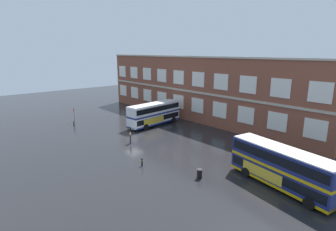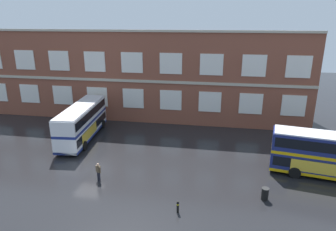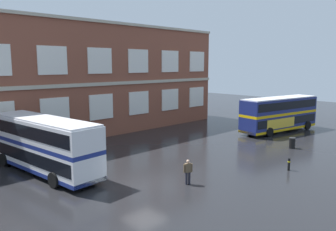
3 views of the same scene
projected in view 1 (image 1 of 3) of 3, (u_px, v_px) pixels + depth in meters
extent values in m
plane|color=black|center=(144.00, 135.00, 43.47)|extent=(120.00, 120.00, 0.00)
cube|color=brown|center=(202.00, 88.00, 53.68)|extent=(52.01, 8.00, 12.18)
cube|color=#B2A893|center=(188.00, 91.00, 51.13)|extent=(52.01, 0.16, 0.36)
cube|color=#B2A893|center=(188.00, 57.00, 49.62)|extent=(52.01, 0.28, 0.30)
cube|color=silver|center=(123.00, 90.00, 68.83)|extent=(2.91, 0.12, 2.68)
cube|color=silver|center=(135.00, 93.00, 65.03)|extent=(2.91, 0.12, 2.68)
cube|color=silver|center=(147.00, 95.00, 61.23)|extent=(2.91, 0.12, 2.68)
cube|color=silver|center=(162.00, 98.00, 57.42)|extent=(2.91, 0.12, 2.68)
cube|color=silver|center=(178.00, 102.00, 53.62)|extent=(2.91, 0.12, 2.68)
cube|color=silver|center=(197.00, 105.00, 49.82)|extent=(2.91, 0.12, 2.68)
cube|color=silver|center=(220.00, 110.00, 46.02)|extent=(2.91, 0.12, 2.68)
cube|color=silver|center=(246.00, 115.00, 42.22)|extent=(2.91, 0.12, 2.68)
cube|color=silver|center=(277.00, 122.00, 38.41)|extent=(2.91, 0.12, 2.68)
cube|color=silver|center=(315.00, 129.00, 34.61)|extent=(2.91, 0.12, 2.68)
cube|color=silver|center=(123.00, 71.00, 67.68)|extent=(2.91, 0.12, 2.68)
cube|color=silver|center=(134.00, 73.00, 63.87)|extent=(2.91, 0.12, 2.68)
cube|color=silver|center=(147.00, 74.00, 60.07)|extent=(2.91, 0.12, 2.68)
cube|color=silver|center=(162.00, 76.00, 56.27)|extent=(2.91, 0.12, 2.68)
cube|color=silver|center=(179.00, 77.00, 52.47)|extent=(2.91, 0.12, 2.68)
cube|color=silver|center=(198.00, 79.00, 48.67)|extent=(2.91, 0.12, 2.68)
cube|color=silver|center=(221.00, 82.00, 44.86)|extent=(2.91, 0.12, 2.68)
cube|color=silver|center=(248.00, 85.00, 41.06)|extent=(2.91, 0.12, 2.68)
cube|color=silver|center=(280.00, 88.00, 37.26)|extent=(2.91, 0.12, 2.68)
cube|color=silver|center=(320.00, 92.00, 33.46)|extent=(2.91, 0.12, 2.68)
cube|color=silver|center=(154.00, 118.00, 49.05)|extent=(3.59, 11.19, 1.75)
cube|color=black|center=(154.00, 117.00, 49.00)|extent=(3.59, 10.76, 0.90)
cube|color=navy|center=(154.00, 113.00, 48.81)|extent=(3.59, 11.19, 0.30)
cube|color=silver|center=(154.00, 108.00, 48.59)|extent=(3.59, 11.19, 1.55)
cube|color=black|center=(154.00, 108.00, 48.57)|extent=(3.59, 10.76, 0.90)
cube|color=navy|center=(154.00, 122.00, 49.22)|extent=(3.61, 11.20, 0.28)
cube|color=silver|center=(154.00, 104.00, 48.39)|extent=(3.47, 10.96, 0.12)
cube|color=gold|center=(154.00, 121.00, 47.24)|extent=(0.49, 4.82, 1.10)
cube|color=yellow|center=(174.00, 102.00, 52.35)|extent=(1.66, 0.22, 0.40)
cylinder|color=black|center=(173.00, 119.00, 51.09)|extent=(0.42, 1.07, 1.04)
cylinder|color=black|center=(164.00, 117.00, 52.79)|extent=(0.42, 1.07, 1.04)
cylinder|color=black|center=(146.00, 127.00, 46.03)|extent=(0.42, 1.07, 1.04)
cylinder|color=black|center=(136.00, 124.00, 47.73)|extent=(0.42, 1.07, 1.04)
cube|color=navy|center=(280.00, 175.00, 26.64)|extent=(11.27, 4.39, 1.75)
cube|color=black|center=(281.00, 173.00, 26.59)|extent=(10.85, 4.36, 0.90)
cube|color=gold|center=(281.00, 166.00, 26.39)|extent=(11.27, 4.39, 0.30)
cube|color=navy|center=(282.00, 157.00, 26.17)|extent=(11.27, 4.39, 1.55)
cube|color=black|center=(282.00, 156.00, 26.16)|extent=(10.85, 4.36, 0.90)
cube|color=gold|center=(280.00, 182.00, 26.81)|extent=(11.28, 4.41, 0.28)
cube|color=silver|center=(283.00, 149.00, 25.98)|extent=(11.04, 4.25, 0.12)
cube|color=gold|center=(261.00, 172.00, 27.06)|extent=(4.77, 0.86, 1.10)
cylinder|color=black|center=(309.00, 204.00, 22.96)|extent=(1.08, 0.49, 1.04)
cylinder|color=black|center=(325.00, 195.00, 24.25)|extent=(1.08, 0.49, 1.04)
cylinder|color=black|center=(246.00, 172.00, 28.90)|extent=(1.08, 0.49, 1.04)
cylinder|color=black|center=(262.00, 167.00, 30.19)|extent=(1.08, 0.49, 1.04)
cylinder|color=black|center=(130.00, 141.00, 39.20)|extent=(0.22, 0.22, 0.85)
cylinder|color=black|center=(130.00, 141.00, 39.39)|extent=(0.22, 0.22, 0.85)
cube|color=brown|center=(130.00, 136.00, 39.12)|extent=(0.47, 0.41, 0.60)
cylinder|color=brown|center=(130.00, 137.00, 38.88)|extent=(0.15, 0.15, 0.57)
cylinder|color=brown|center=(130.00, 136.00, 39.38)|extent=(0.15, 0.15, 0.57)
sphere|color=tan|center=(130.00, 133.00, 39.02)|extent=(0.22, 0.22, 0.22)
cylinder|color=slate|center=(74.00, 115.00, 50.81)|extent=(0.10, 0.10, 2.70)
cube|color=red|center=(74.00, 110.00, 50.54)|extent=(0.44, 0.04, 0.56)
cylinder|color=black|center=(199.00, 174.00, 28.57)|extent=(0.56, 0.56, 0.95)
cylinder|color=black|center=(200.00, 170.00, 28.45)|extent=(0.60, 0.60, 0.08)
cylinder|color=black|center=(142.00, 162.00, 31.58)|extent=(0.18, 0.18, 0.95)
cylinder|color=yellow|center=(142.00, 161.00, 31.53)|extent=(0.19, 0.19, 0.08)
cylinder|color=black|center=(74.00, 124.00, 48.11)|extent=(0.18, 0.18, 0.95)
cylinder|color=yellow|center=(74.00, 123.00, 48.06)|extent=(0.19, 0.19, 0.08)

